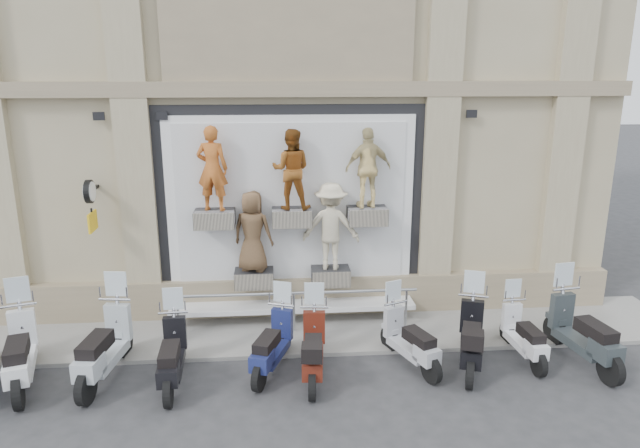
% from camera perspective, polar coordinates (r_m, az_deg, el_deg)
% --- Properties ---
extents(ground, '(90.00, 90.00, 0.00)m').
position_cam_1_polar(ground, '(10.10, -2.15, -15.97)').
color(ground, '#2F2F32').
rests_on(ground, ground).
extents(sidewalk, '(16.00, 2.20, 0.08)m').
position_cam_1_polar(sidewalk, '(11.93, -2.62, -10.58)').
color(sidewalk, gray).
rests_on(sidewalk, ground).
extents(building, '(14.00, 8.60, 12.00)m').
position_cam_1_polar(building, '(15.65, -3.59, 18.03)').
color(building, tan).
rests_on(building, ground).
extents(shop_vitrine, '(5.60, 0.85, 4.30)m').
position_cam_1_polar(shop_vitrine, '(11.74, -2.42, 1.15)').
color(shop_vitrine, black).
rests_on(shop_vitrine, ground).
extents(guard_rail, '(5.06, 0.10, 0.93)m').
position_cam_1_polar(guard_rail, '(11.66, -2.62, -8.91)').
color(guard_rail, '#9EA0A5').
rests_on(guard_rail, ground).
extents(clock_sign_bracket, '(0.10, 0.80, 1.02)m').
position_cam_1_polar(clock_sign_bracket, '(11.91, -21.97, 2.35)').
color(clock_sign_bracket, black).
rests_on(clock_sign_bracket, ground).
extents(scooter_b, '(1.21, 2.20, 1.72)m').
position_cam_1_polar(scooter_b, '(10.99, -27.95, -10.11)').
color(scooter_b, silver).
rests_on(scooter_b, ground).
extents(scooter_c, '(0.91, 2.20, 1.73)m').
position_cam_1_polar(scooter_c, '(10.59, -20.89, -10.17)').
color(scooter_c, '#A1A9AE').
rests_on(scooter_c, ground).
extents(scooter_d, '(0.65, 1.91, 1.53)m').
position_cam_1_polar(scooter_d, '(10.13, -14.68, -11.48)').
color(scooter_d, black).
rests_on(scooter_d, ground).
extents(scooter_e, '(1.12, 1.90, 1.48)m').
position_cam_1_polar(scooter_e, '(10.24, -4.83, -10.81)').
color(scooter_e, '#171E51').
rests_on(scooter_e, ground).
extents(scooter_f, '(0.73, 1.93, 1.53)m').
position_cam_1_polar(scooter_f, '(10.00, -0.67, -11.27)').
color(scooter_f, '#51180D').
rests_on(scooter_f, ground).
extents(scooter_g, '(1.15, 1.85, 1.45)m').
position_cam_1_polar(scooter_g, '(10.51, 9.03, -10.35)').
color(scooter_g, '#A2A3A9').
rests_on(scooter_g, ground).
extents(scooter_h, '(1.20, 2.08, 1.62)m').
position_cam_1_polar(scooter_h, '(10.66, 14.97, -9.81)').
color(scooter_h, black).
rests_on(scooter_h, ground).
extents(scooter_i, '(0.59, 1.72, 1.38)m').
position_cam_1_polar(scooter_i, '(11.27, 19.77, -9.48)').
color(scooter_i, silver).
rests_on(scooter_i, ground).
extents(scooter_j, '(0.94, 2.18, 1.71)m').
position_cam_1_polar(scooter_j, '(11.47, 24.94, -8.70)').
color(scooter_j, '#282F31').
rests_on(scooter_j, ground).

